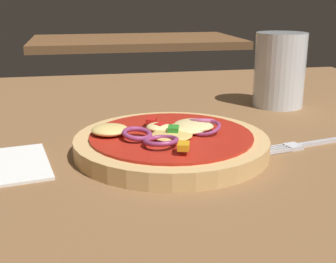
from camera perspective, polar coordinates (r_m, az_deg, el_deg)
dining_table at (r=0.57m, az=-5.31°, el=-3.34°), size 1.18×1.06×0.03m
pizza at (r=0.53m, az=0.39°, el=-1.37°), size 0.23×0.23×0.04m
fork at (r=0.58m, az=17.69°, el=-1.51°), size 0.15×0.04×0.01m
beer_glass at (r=0.77m, az=14.00°, el=7.03°), size 0.08×0.08×0.12m
background_table at (r=1.98m, az=-4.14°, el=11.36°), size 0.88×0.50×0.03m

